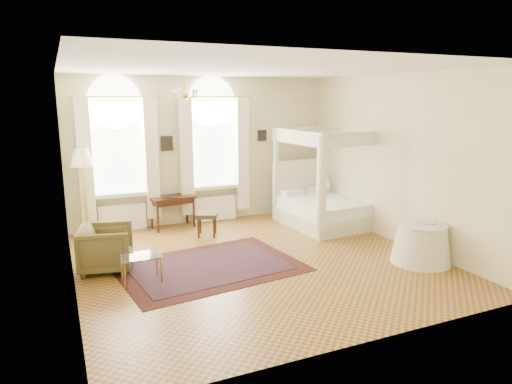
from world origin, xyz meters
The scene contains 18 objects.
ground centered at (0.00, 0.00, 0.00)m, with size 6.00×6.00×0.00m, color olive.
room_walls centered at (0.00, 0.00, 1.98)m, with size 6.00×6.00×6.00m.
window_left centered at (-1.90, 2.87, 1.49)m, with size 1.62×0.27×3.29m.
window_right centered at (0.20, 2.87, 1.49)m, with size 1.62×0.27×3.29m.
chandelier centered at (-0.90, 1.20, 2.91)m, with size 0.51×0.45×0.50m.
wall_pictures centered at (0.09, 2.97, 1.89)m, with size 2.54×0.03×0.39m.
canopy_bed centered at (2.33, 1.54, 0.49)m, with size 1.74×2.09×2.16m.
nightstand centered at (2.70, 2.13, 0.28)m, with size 0.39×0.35×0.56m, color #321A0D.
nightstand_lamp centered at (2.71, 2.18, 0.85)m, with size 0.30×0.30×0.45m.
writing_desk centered at (-0.84, 2.70, 0.61)m, with size 1.01×0.63×0.71m.
laptop centered at (-0.92, 2.60, 0.73)m, with size 0.33×0.21×0.03m, color black.
stool centered at (-0.33, 1.83, 0.41)m, with size 0.56×0.56×0.49m.
armchair centered at (-2.47, 0.65, 0.38)m, with size 0.81×0.84×0.76m, color #4D4321.
coffee_table centered at (-2.03, -0.09, 0.39)m, with size 0.63×0.44×0.43m.
floor_lamp centered at (-2.64, 2.70, 1.57)m, with size 0.47×0.47×1.84m.
oriental_rug centered at (-0.86, 0.09, 0.01)m, with size 3.22×2.49×0.01m.
side_table centered at (2.60, -1.19, 0.34)m, with size 1.02×1.02×0.70m.
book centered at (2.60, -1.21, 0.71)m, with size 0.22×0.29×0.03m, color black.
Camera 1 is at (-3.12, -6.96, 2.84)m, focal length 32.00 mm.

